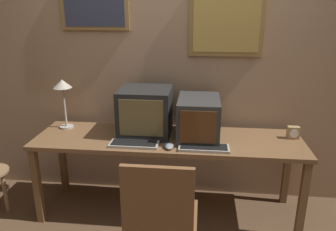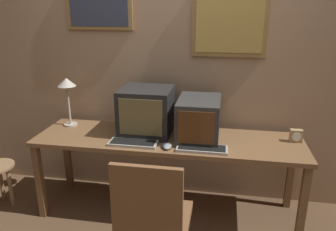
{
  "view_description": "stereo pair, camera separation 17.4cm",
  "coord_description": "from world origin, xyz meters",
  "px_view_note": "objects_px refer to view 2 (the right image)",
  "views": [
    {
      "loc": [
        0.27,
        -1.77,
        1.79
      ],
      "look_at": [
        0.0,
        0.79,
        0.92
      ],
      "focal_mm": 35.0,
      "sensor_mm": 36.0,
      "label": 1
    },
    {
      "loc": [
        0.44,
        -1.75,
        1.79
      ],
      "look_at": [
        0.0,
        0.79,
        0.92
      ],
      "focal_mm": 35.0,
      "sensor_mm": 36.0,
      "label": 2
    }
  ],
  "objects_px": {
    "desk_lamp": "(67,88)",
    "office_chair": "(153,230)",
    "keyboard_main": "(133,143)",
    "keyboard_side": "(202,149)",
    "monitor_right": "(199,119)",
    "mouse_near_keyboard": "(165,145)",
    "monitor_left": "(146,111)",
    "mouse_far_corner": "(167,146)",
    "desk_clock": "(296,136)"
  },
  "relations": [
    {
      "from": "desk_clock",
      "to": "office_chair",
      "type": "xyz_separation_m",
      "value": [
        -1.01,
        -0.89,
        -0.38
      ]
    },
    {
      "from": "monitor_left",
      "to": "monitor_right",
      "type": "height_order",
      "value": "monitor_left"
    },
    {
      "from": "desk_clock",
      "to": "desk_lamp",
      "type": "bearing_deg",
      "value": 178.49
    },
    {
      "from": "keyboard_main",
      "to": "desk_lamp",
      "type": "relative_size",
      "value": 0.87
    },
    {
      "from": "desk_lamp",
      "to": "office_chair",
      "type": "xyz_separation_m",
      "value": [
        0.99,
        -0.94,
        -0.69
      ]
    },
    {
      "from": "monitor_right",
      "to": "mouse_near_keyboard",
      "type": "relative_size",
      "value": 4.29
    },
    {
      "from": "keyboard_main",
      "to": "mouse_far_corner",
      "type": "bearing_deg",
      "value": -4.55
    },
    {
      "from": "mouse_near_keyboard",
      "to": "desk_clock",
      "type": "xyz_separation_m",
      "value": [
        1.04,
        0.29,
        0.04
      ]
    },
    {
      "from": "mouse_near_keyboard",
      "to": "desk_clock",
      "type": "height_order",
      "value": "desk_clock"
    },
    {
      "from": "monitor_left",
      "to": "mouse_near_keyboard",
      "type": "relative_size",
      "value": 3.92
    },
    {
      "from": "keyboard_main",
      "to": "mouse_near_keyboard",
      "type": "xyz_separation_m",
      "value": [
        0.27,
        -0.0,
        0.0
      ]
    },
    {
      "from": "desk_clock",
      "to": "mouse_far_corner",
      "type": "bearing_deg",
      "value": -163.08
    },
    {
      "from": "monitor_left",
      "to": "mouse_far_corner",
      "type": "xyz_separation_m",
      "value": [
        0.24,
        -0.3,
        -0.18
      ]
    },
    {
      "from": "keyboard_main",
      "to": "mouse_near_keyboard",
      "type": "height_order",
      "value": "mouse_near_keyboard"
    },
    {
      "from": "keyboard_side",
      "to": "desk_lamp",
      "type": "xyz_separation_m",
      "value": [
        -1.26,
        0.35,
        0.35
      ]
    },
    {
      "from": "keyboard_side",
      "to": "mouse_near_keyboard",
      "type": "xyz_separation_m",
      "value": [
        -0.29,
        0.01,
        0.0
      ]
    },
    {
      "from": "monitor_right",
      "to": "mouse_far_corner",
      "type": "height_order",
      "value": "monitor_right"
    },
    {
      "from": "monitor_left",
      "to": "desk_lamp",
      "type": "bearing_deg",
      "value": 175.42
    },
    {
      "from": "monitor_right",
      "to": "keyboard_side",
      "type": "xyz_separation_m",
      "value": [
        0.05,
        -0.24,
        -0.16
      ]
    },
    {
      "from": "mouse_near_keyboard",
      "to": "mouse_far_corner",
      "type": "xyz_separation_m",
      "value": [
        0.02,
        -0.02,
        0.0
      ]
    },
    {
      "from": "desk_lamp",
      "to": "office_chair",
      "type": "relative_size",
      "value": 0.48
    },
    {
      "from": "monitor_right",
      "to": "office_chair",
      "type": "distance_m",
      "value": 0.99
    },
    {
      "from": "keyboard_main",
      "to": "mouse_near_keyboard",
      "type": "bearing_deg",
      "value": -0.26
    },
    {
      "from": "desk_clock",
      "to": "keyboard_side",
      "type": "bearing_deg",
      "value": -158.19
    },
    {
      "from": "mouse_far_corner",
      "to": "office_chair",
      "type": "height_order",
      "value": "office_chair"
    },
    {
      "from": "monitor_left",
      "to": "desk_clock",
      "type": "relative_size",
      "value": 4.14
    },
    {
      "from": "monitor_left",
      "to": "mouse_far_corner",
      "type": "bearing_deg",
      "value": -51.72
    },
    {
      "from": "keyboard_side",
      "to": "office_chair",
      "type": "height_order",
      "value": "office_chair"
    },
    {
      "from": "monitor_right",
      "to": "desk_clock",
      "type": "distance_m",
      "value": 0.81
    },
    {
      "from": "keyboard_main",
      "to": "mouse_far_corner",
      "type": "distance_m",
      "value": 0.29
    },
    {
      "from": "monitor_right",
      "to": "desk_lamp",
      "type": "xyz_separation_m",
      "value": [
        -1.21,
        0.11,
        0.19
      ]
    },
    {
      "from": "monitor_right",
      "to": "desk_clock",
      "type": "height_order",
      "value": "monitor_right"
    },
    {
      "from": "monitor_left",
      "to": "desk_clock",
      "type": "distance_m",
      "value": 1.26
    },
    {
      "from": "monitor_right",
      "to": "desk_lamp",
      "type": "distance_m",
      "value": 1.23
    },
    {
      "from": "monitor_left",
      "to": "desk_clock",
      "type": "xyz_separation_m",
      "value": [
        1.25,
        0.01,
        -0.15
      ]
    },
    {
      "from": "monitor_right",
      "to": "keyboard_main",
      "type": "bearing_deg",
      "value": -155.8
    },
    {
      "from": "keyboard_side",
      "to": "mouse_near_keyboard",
      "type": "height_order",
      "value": "mouse_near_keyboard"
    },
    {
      "from": "desk_lamp",
      "to": "keyboard_side",
      "type": "bearing_deg",
      "value": -15.63
    },
    {
      "from": "keyboard_main",
      "to": "keyboard_side",
      "type": "distance_m",
      "value": 0.56
    },
    {
      "from": "desk_lamp",
      "to": "keyboard_main",
      "type": "bearing_deg",
      "value": -25.83
    },
    {
      "from": "keyboard_main",
      "to": "desk_lamp",
      "type": "height_order",
      "value": "desk_lamp"
    },
    {
      "from": "monitor_left",
      "to": "office_chair",
      "type": "relative_size",
      "value": 0.47
    },
    {
      "from": "keyboard_side",
      "to": "desk_clock",
      "type": "distance_m",
      "value": 0.81
    },
    {
      "from": "keyboard_main",
      "to": "desk_clock",
      "type": "bearing_deg",
      "value": 12.4
    },
    {
      "from": "mouse_far_corner",
      "to": "office_chair",
      "type": "xyz_separation_m",
      "value": [
        0.0,
        -0.58,
        -0.35
      ]
    },
    {
      "from": "mouse_near_keyboard",
      "to": "mouse_far_corner",
      "type": "distance_m",
      "value": 0.03
    },
    {
      "from": "keyboard_main",
      "to": "desk_lamp",
      "type": "distance_m",
      "value": 0.85
    },
    {
      "from": "keyboard_main",
      "to": "keyboard_side",
      "type": "bearing_deg",
      "value": -1.28
    },
    {
      "from": "monitor_right",
      "to": "desk_lamp",
      "type": "bearing_deg",
      "value": 174.72
    },
    {
      "from": "monitor_right",
      "to": "mouse_near_keyboard",
      "type": "xyz_separation_m",
      "value": [
        -0.24,
        -0.23,
        -0.15
      ]
    }
  ]
}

